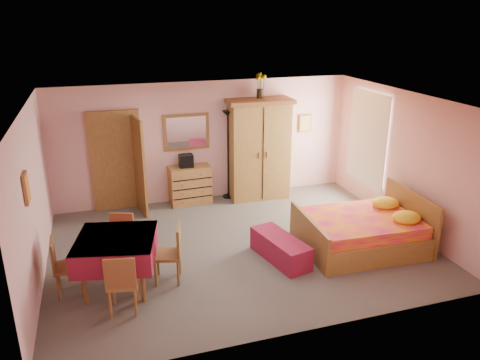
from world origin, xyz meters
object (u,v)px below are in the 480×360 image
object	(u,v)px
dining_table	(118,262)
wall_mirror	(186,132)
wardrobe	(259,149)
chair_west	(68,266)
sunflower_vase	(260,85)
chair_north	(120,242)
stereo	(186,161)
chair_south	(123,281)
chair_east	(167,254)
chest_of_drawers	(190,185)
bed	(361,222)
floor_lamp	(228,155)
bench	(280,248)

from	to	relation	value
dining_table	wall_mirror	bearing A→B (deg)	61.51
wardrobe	chair_west	size ratio (longest dim) A/B	2.50
sunflower_vase	chair_north	bearing A→B (deg)	-144.04
stereo	chair_south	xyz separation A→B (m)	(-1.62, -3.59, -0.51)
dining_table	chair_east	size ratio (longest dim) A/B	1.23
chest_of_drawers	sunflower_vase	bearing A→B (deg)	-1.44
wall_mirror	bed	xyz separation A→B (m)	(2.43, -3.14, -1.07)
stereo	bed	size ratio (longest dim) A/B	0.14
chest_of_drawers	stereo	xyz separation A→B (m)	(-0.07, 0.00, 0.55)
wardrobe	chair_north	bearing A→B (deg)	-142.58
wall_mirror	stereo	bearing A→B (deg)	-108.94
bed	chair_north	size ratio (longest dim) A/B	2.37
dining_table	sunflower_vase	bearing A→B (deg)	42.02
chair_south	floor_lamp	bearing A→B (deg)	65.50
chair_east	chair_west	bearing A→B (deg)	100.11
dining_table	chair_north	size ratio (longest dim) A/B	1.30
stereo	chair_west	xyz separation A→B (m)	(-2.35, -2.90, -0.53)
wall_mirror	wardrobe	bearing A→B (deg)	-11.19
chair_north	chair_west	distance (m)	0.97
dining_table	chair_south	xyz separation A→B (m)	(0.03, -0.63, 0.04)
chest_of_drawers	bench	size ratio (longest dim) A/B	0.72
bench	chair_north	distance (m)	2.65
sunflower_vase	chair_west	world-z (taller)	sunflower_vase
dining_table	chair_south	size ratio (longest dim) A/B	1.24
bench	chair_south	world-z (taller)	chair_south
bed	bench	world-z (taller)	bed
stereo	bench	distance (m)	3.18
wall_mirror	chair_east	xyz separation A→B (m)	(-0.98, -3.21, -1.09)
bed	chair_east	bearing A→B (deg)	-176.07
floor_lamp	chair_south	world-z (taller)	floor_lamp
floor_lamp	wardrobe	world-z (taller)	wardrobe
wardrobe	chair_east	xyz separation A→B (m)	(-2.52, -2.92, -0.65)
chair_south	wardrobe	bearing A→B (deg)	57.86
bed	chair_north	distance (m)	4.12
chair_west	wardrobe	bearing A→B (deg)	123.35
bed	chair_west	xyz separation A→B (m)	(-4.85, 0.03, -0.03)
chair_north	dining_table	bearing A→B (deg)	104.26
chair_east	chest_of_drawers	bearing A→B (deg)	-4.00
sunflower_vase	dining_table	xyz separation A→B (m)	(-3.31, -2.98, -2.07)
wardrobe	bed	xyz separation A→B (m)	(0.89, -2.84, -0.63)
stereo	chair_west	distance (m)	3.77
wall_mirror	dining_table	xyz separation A→B (m)	(-1.72, -3.17, -1.14)
floor_lamp	chair_east	world-z (taller)	floor_lamp
chest_of_drawers	chair_north	bearing A→B (deg)	-127.67
wardrobe	chair_east	distance (m)	3.91
chest_of_drawers	chair_west	distance (m)	3.78
wardrobe	sunflower_vase	bearing A→B (deg)	66.66
stereo	bench	xyz separation A→B (m)	(0.99, -2.92, -0.77)
bed	dining_table	xyz separation A→B (m)	(-4.15, -0.03, -0.06)
wardrobe	dining_table	xyz separation A→B (m)	(-3.26, -2.87, -0.69)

